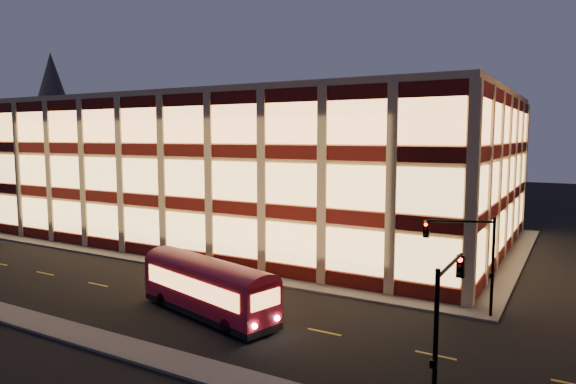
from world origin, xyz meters
The scene contains 10 objects.
ground centered at (0.00, 0.00, 0.00)m, with size 200.00×200.00×0.00m, color black.
sidewalk_office_south centered at (-3.00, 1.00, 0.07)m, with size 54.00×2.00×0.15m, color #514F4C.
sidewalk_office_east centered at (23.00, 17.00, 0.07)m, with size 2.00×30.00×0.15m, color #514F4C.
sidewalk_near centered at (0.00, -13.00, 0.07)m, with size 100.00×2.00×0.15m, color #514F4C.
office_building centered at (-2.91, 16.91, 7.25)m, with size 50.45×30.45×14.50m.
church_tower centered at (-70.00, 40.00, 9.00)m, with size 5.00×5.00×18.00m, color #2D2621.
church_spire centered at (-70.00, 40.00, 23.00)m, with size 6.00×6.00×10.00m, color #4C473F.
traffic_signal_far centered at (22.21, 0.24, 4.11)m, with size 3.79×1.87×6.00m.
traffic_signal_near centered at (23.50, -11.03, 4.13)m, with size 0.32×4.45×6.00m.
trolley_bus centered at (8.83, -7.02, 1.90)m, with size 10.40×5.07×3.42m.
Camera 1 is at (27.66, -30.29, 10.62)m, focal length 32.00 mm.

